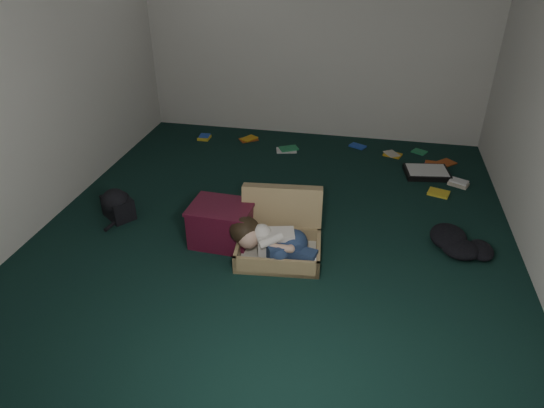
% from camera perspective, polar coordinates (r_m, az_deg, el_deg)
% --- Properties ---
extents(floor, '(4.50, 4.50, 0.00)m').
position_cam_1_polar(floor, '(4.19, 0.41, -3.11)').
color(floor, black).
rests_on(floor, ground).
extents(wall_back, '(4.50, 0.00, 4.50)m').
position_cam_1_polar(wall_back, '(5.81, 5.09, 20.21)').
color(wall_back, silver).
rests_on(wall_back, ground).
extents(wall_front, '(4.50, 0.00, 4.50)m').
position_cam_1_polar(wall_front, '(1.70, -14.58, -7.43)').
color(wall_front, silver).
rests_on(wall_front, ground).
extents(wall_left, '(0.00, 4.50, 4.50)m').
position_cam_1_polar(wall_left, '(4.47, -26.44, 14.22)').
color(wall_left, silver).
rests_on(wall_left, ground).
extents(suitcase, '(0.71, 0.70, 0.48)m').
position_cam_1_polar(suitcase, '(3.89, 0.95, -3.54)').
color(suitcase, '#A28759').
rests_on(suitcase, floor).
extents(person, '(0.72, 0.34, 0.30)m').
position_cam_1_polar(person, '(3.74, 0.05, -4.38)').
color(person, silver).
rests_on(person, suitcase).
extents(maroon_bin, '(0.52, 0.42, 0.34)m').
position_cam_1_polar(maroon_bin, '(3.98, -5.90, -2.34)').
color(maroon_bin, '#4B0F21').
rests_on(maroon_bin, floor).
extents(backpack, '(0.46, 0.44, 0.21)m').
position_cam_1_polar(backpack, '(4.54, -17.66, -0.29)').
color(backpack, black).
rests_on(backpack, floor).
extents(clothing_pile, '(0.54, 0.47, 0.15)m').
position_cam_1_polar(clothing_pile, '(4.22, 22.20, -4.23)').
color(clothing_pile, black).
rests_on(clothing_pile, floor).
extents(paper_tray, '(0.49, 0.39, 0.06)m').
position_cam_1_polar(paper_tray, '(5.35, 17.75, 3.57)').
color(paper_tray, black).
rests_on(paper_tray, floor).
extents(book_scatter, '(3.08, 1.22, 0.02)m').
position_cam_1_polar(book_scatter, '(5.58, 10.75, 5.40)').
color(book_scatter, yellow).
rests_on(book_scatter, floor).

